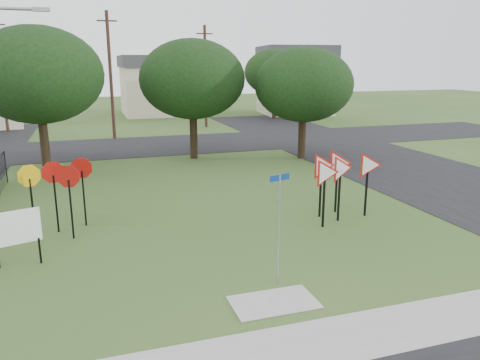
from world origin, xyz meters
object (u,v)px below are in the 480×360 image
info_board (16,230)px  yield_sign_cluster (339,170)px  street_name_sign (279,222)px  stop_sign_cluster (59,181)px

info_board → yield_sign_cluster: bearing=5.0°
street_name_sign → info_board: 7.14m
street_name_sign → info_board: bearing=153.3°
stop_sign_cluster → yield_sign_cluster: (9.29, -1.44, -0.00)m
yield_sign_cluster → info_board: size_ratio=1.95×
street_name_sign → stop_sign_cluster: 7.67m
stop_sign_cluster → info_board: (-1.05, -2.34, -0.73)m
yield_sign_cluster → stop_sign_cluster: bearing=171.2°
stop_sign_cluster → info_board: stop_sign_cluster is taller
stop_sign_cluster → info_board: 2.67m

